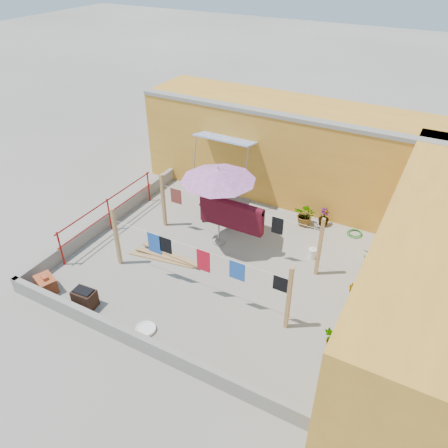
# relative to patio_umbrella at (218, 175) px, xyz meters

# --- Properties ---
(ground) EXTENTS (80.00, 80.00, 0.00)m
(ground) POSITION_rel_patio_umbrella_xyz_m (0.54, -0.80, -2.27)
(ground) COLOR #9E998E
(ground) RESTS_ON ground
(wall_back) EXTENTS (11.00, 3.27, 3.21)m
(wall_back) POSITION_rel_patio_umbrella_xyz_m (1.04, 3.89, -0.66)
(wall_back) COLOR gold
(wall_back) RESTS_ON ground
(wall_right) EXTENTS (2.40, 9.00, 3.20)m
(wall_right) POSITION_rel_patio_umbrella_xyz_m (5.74, -0.80, -0.67)
(wall_right) COLOR gold
(wall_right) RESTS_ON ground
(parapet_front) EXTENTS (8.30, 0.16, 0.44)m
(parapet_front) POSITION_rel_patio_umbrella_xyz_m (0.54, -4.38, -2.05)
(parapet_front) COLOR gray
(parapet_front) RESTS_ON ground
(parapet_left) EXTENTS (0.16, 7.30, 0.44)m
(parapet_left) POSITION_rel_patio_umbrella_xyz_m (-3.54, -0.80, -2.05)
(parapet_left) COLOR gray
(parapet_left) RESTS_ON ground
(red_railing) EXTENTS (0.05, 4.20, 1.10)m
(red_railing) POSITION_rel_patio_umbrella_xyz_m (-3.31, -1.00, -1.55)
(red_railing) COLOR maroon
(red_railing) RESTS_ON ground
(clothesline_rig) EXTENTS (5.09, 2.35, 1.80)m
(clothesline_rig) POSITION_rel_patio_umbrella_xyz_m (0.45, -0.25, -1.19)
(clothesline_rig) COLOR tan
(clothesline_rig) RESTS_ON ground
(patio_umbrella) EXTENTS (2.66, 2.66, 2.53)m
(patio_umbrella) POSITION_rel_patio_umbrella_xyz_m (0.00, 0.00, 0.00)
(patio_umbrella) COLOR gray
(patio_umbrella) RESTS_ON ground
(outdoor_table) EXTENTS (1.63, 1.08, 0.70)m
(outdoor_table) POSITION_rel_patio_umbrella_xyz_m (-0.42, 1.17, -1.64)
(outdoor_table) COLOR black
(outdoor_table) RESTS_ON ground
(brick_stack) EXTENTS (0.69, 0.60, 0.50)m
(brick_stack) POSITION_rel_patio_umbrella_xyz_m (-2.89, -4.00, -2.06)
(brick_stack) COLOR #B24929
(brick_stack) RESTS_ON ground
(lumber_pile) EXTENTS (2.17, 0.61, 0.13)m
(lumber_pile) POSITION_rel_patio_umbrella_xyz_m (-0.94, -1.42, -2.21)
(lumber_pile) COLOR tan
(lumber_pile) RESTS_ON ground
(brazier) EXTENTS (0.59, 0.41, 0.51)m
(brazier) POSITION_rel_patio_umbrella_xyz_m (-1.62, -3.93, -2.02)
(brazier) COLOR #321D13
(brazier) RESTS_ON ground
(white_basin) EXTENTS (0.49, 0.49, 0.09)m
(white_basin) POSITION_rel_patio_umbrella_xyz_m (0.20, -3.89, -2.23)
(white_basin) COLOR white
(white_basin) RESTS_ON ground
(water_jug_a) EXTENTS (0.23, 0.23, 0.35)m
(water_jug_a) POSITION_rel_patio_umbrella_xyz_m (2.71, 0.62, -2.12)
(water_jug_a) COLOR white
(water_jug_a) RESTS_ON ground
(water_jug_b) EXTENTS (0.22, 0.22, 0.34)m
(water_jug_b) POSITION_rel_patio_umbrella_xyz_m (4.24, 1.43, -2.12)
(water_jug_b) COLOR white
(water_jug_b) RESTS_ON ground
(green_hose) EXTENTS (0.48, 0.48, 0.07)m
(green_hose) POSITION_rel_patio_umbrella_xyz_m (3.50, 2.38, -2.24)
(green_hose) COLOR #19711F
(green_hose) RESTS_ON ground
(plant_back_a) EXTENTS (0.69, 0.60, 0.76)m
(plant_back_a) POSITION_rel_patio_umbrella_xyz_m (1.95, 2.13, -1.89)
(plant_back_a) COLOR #175017
(plant_back_a) RESTS_ON ground
(plant_back_b) EXTENTS (0.43, 0.43, 0.60)m
(plant_back_b) POSITION_rel_patio_umbrella_xyz_m (2.47, 2.40, -1.97)
(plant_back_b) COLOR #175017
(plant_back_b) RESTS_ON ground
(plant_right_a) EXTENTS (0.54, 0.50, 0.85)m
(plant_right_a) POSITION_rel_patio_umbrella_xyz_m (4.24, 0.64, -1.85)
(plant_right_a) COLOR #175017
(plant_right_a) RESTS_ON ground
(plant_right_b) EXTENTS (0.47, 0.46, 0.67)m
(plant_right_b) POSITION_rel_patio_umbrella_xyz_m (4.24, -0.76, -1.94)
(plant_right_b) COLOR #175017
(plant_right_b) RESTS_ON ground
(plant_right_c) EXTENTS (0.65, 0.68, 0.60)m
(plant_right_c) POSITION_rel_patio_umbrella_xyz_m (4.24, -2.36, -1.97)
(plant_right_c) COLOR #175017
(plant_right_c) RESTS_ON ground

